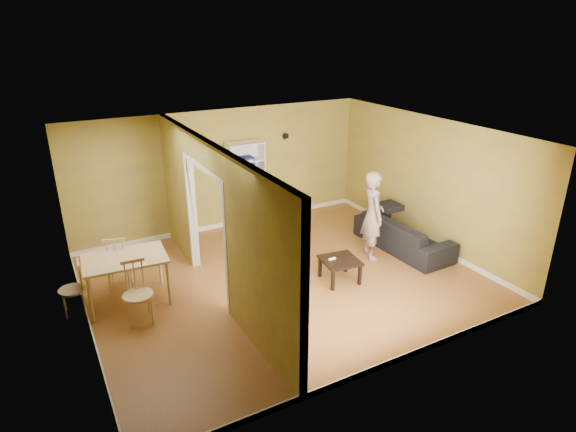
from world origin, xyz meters
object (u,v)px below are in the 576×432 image
object	(u,v)px
coffee_table	(340,263)
sofa	(404,230)
person	(373,208)
chair_far	(118,261)
chair_near	(138,294)
dining_table	(125,262)
chair_left	(72,288)
bookshelf	(245,185)

from	to	relation	value
coffee_table	sofa	bearing A→B (deg)	14.58
sofa	person	size ratio (longest dim) A/B	1.07
chair_far	chair_near	bearing A→B (deg)	109.46
sofa	chair_near	size ratio (longest dim) A/B	2.20
coffee_table	dining_table	bearing A→B (deg)	162.40
person	chair_far	bearing A→B (deg)	95.18
person	dining_table	world-z (taller)	person
chair_near	sofa	bearing A→B (deg)	4.60
sofa	chair_left	xyz separation A→B (m)	(-6.08, 0.66, 0.02)
sofa	bookshelf	bearing A→B (deg)	38.89
chair_left	bookshelf	bearing A→B (deg)	120.34
bookshelf	dining_table	size ratio (longest dim) A/B	1.49
person	bookshelf	size ratio (longest dim) A/B	1.07
sofa	chair_far	distance (m)	5.40
chair_near	dining_table	bearing A→B (deg)	95.86
chair_near	chair_far	world-z (taller)	chair_far
person	coffee_table	xyz separation A→B (m)	(-1.08, -0.52, -0.66)
sofa	chair_near	bearing A→B (deg)	89.26
sofa	person	bearing A→B (deg)	85.83
coffee_table	chair_far	size ratio (longest dim) A/B	0.63
coffee_table	chair_near	size ratio (longest dim) A/B	0.63
coffee_table	chair_far	bearing A→B (deg)	154.67
coffee_table	chair_left	bearing A→B (deg)	164.85
bookshelf	coffee_table	xyz separation A→B (m)	(0.40, -3.12, -0.60)
chair_far	sofa	bearing A→B (deg)	-175.19
person	chair_left	xyz separation A→B (m)	(-5.30, 0.62, -0.58)
chair_far	dining_table	bearing A→B (deg)	109.83
person	coffee_table	bearing A→B (deg)	134.54
coffee_table	dining_table	xyz separation A→B (m)	(-3.40, 1.08, 0.37)
sofa	coffee_table	distance (m)	1.92
person	chair_near	distance (m)	4.48
sofa	chair_left	world-z (taller)	chair_left
chair_far	bookshelf	bearing A→B (deg)	-136.59
dining_table	chair_near	size ratio (longest dim) A/B	1.30
bookshelf	coffee_table	distance (m)	3.21
sofa	dining_table	xyz separation A→B (m)	(-5.25, 0.59, 0.31)
sofa	chair_left	size ratio (longest dim) A/B	2.49
person	chair_left	world-z (taller)	person
person	dining_table	distance (m)	4.52
chair_left	sofa	bearing A→B (deg)	86.72
coffee_table	chair_near	world-z (taller)	chair_near
chair_left	chair_far	xyz separation A→B (m)	(0.80, 0.48, 0.06)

